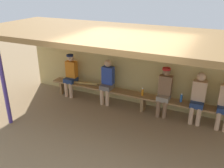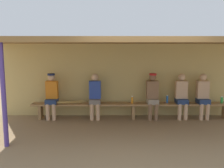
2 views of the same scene
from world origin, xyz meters
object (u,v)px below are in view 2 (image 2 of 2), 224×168
player_near_post (182,94)px  baseball_bat (70,102)px  bench (133,106)px  player_with_sunglasses (95,94)px  water_bottle_green (132,100)px  water_bottle_orange (222,100)px  player_shirtless_tan (52,94)px  player_in_red (153,94)px  water_bottle_blue (167,99)px  player_in_white (203,94)px  support_post (4,96)px

player_near_post → baseball_bat: 3.32m
bench → player_with_sunglasses: 1.18m
water_bottle_green → water_bottle_orange: bearing=0.1°
water_bottle_orange → player_near_post: bearing=179.9°
player_shirtless_tan → player_in_red: (2.97, 0.00, 0.00)m
baseball_bat → player_in_red: bearing=-9.7°
water_bottle_green → water_bottle_blue: bearing=2.8°
player_with_sunglasses → player_near_post: same height
player_in_white → water_bottle_blue: bearing=177.6°
player_shirtless_tan → player_in_white: player_shirtless_tan is taller
player_near_post → player_in_white: size_ratio=1.00×
bench → player_with_sunglasses: bearing=179.8°
player_in_white → player_in_red: (-1.49, 0.00, 0.02)m
player_shirtless_tan → water_bottle_green: size_ratio=6.15×
water_bottle_blue → baseball_bat: 2.90m
water_bottle_green → water_bottle_orange: 2.66m
player_shirtless_tan → water_bottle_blue: bearing=0.7°
player_shirtless_tan → support_post: bearing=-103.3°
player_in_red → water_bottle_green: 0.63m
bench → player_near_post: bearing=0.1°
player_in_red → bench: bearing=-179.6°
bench → player_in_red: bearing=0.4°
player_in_white → water_bottle_orange: size_ratio=6.49×
water_bottle_green → water_bottle_orange: (2.66, 0.01, -0.01)m
player_shirtless_tan → water_bottle_orange: 5.04m
water_bottle_blue → water_bottle_orange: water_bottle_blue is taller
bench → baseball_bat: baseball_bat is taller
player_with_sunglasses → player_in_white: (3.19, 0.00, 0.00)m
player_shirtless_tan → baseball_bat: size_ratio=1.73×
player_with_sunglasses → player_in_red: player_in_red is taller
bench → water_bottle_blue: (1.02, 0.05, 0.18)m
player_in_white → baseball_bat: bearing=-180.0°
bench → player_in_white: 2.09m
water_bottle_green → baseball_bat: size_ratio=0.28×
support_post → water_bottle_green: (2.87, 2.09, -0.54)m
player_shirtless_tan → water_bottle_green: (2.37, -0.01, -0.18)m
player_near_post → water_bottle_green: bearing=-179.7°
support_post → player_with_sunglasses: support_post is taller
bench → player_with_sunglasses: size_ratio=4.49×
support_post → water_bottle_green: support_post is taller
player_shirtless_tan → player_near_post: size_ratio=1.01×
player_in_white → water_bottle_green: 2.10m
support_post → water_bottle_orange: support_post is taller
player_in_red → player_with_sunglasses: bearing=-180.0°
player_in_red → water_bottle_blue: size_ratio=5.75×
player_shirtless_tan → player_in_red: size_ratio=1.00×
water_bottle_orange → player_in_white: bearing=179.7°
player_shirtless_tan → player_with_sunglasses: bearing=-0.0°
player_in_white → baseball_bat: player_in_white is taller
support_post → player_near_post: bearing=25.9°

